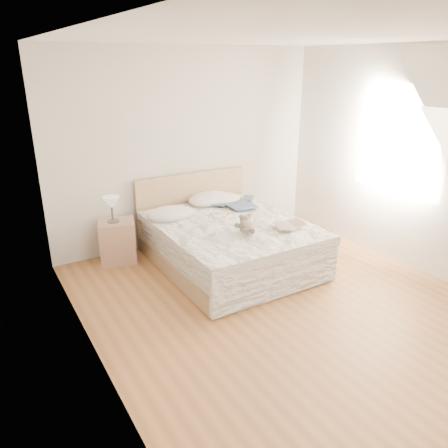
% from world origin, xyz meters
% --- Properties ---
extents(floor, '(4.00, 4.50, 0.00)m').
position_xyz_m(floor, '(0.00, 0.00, 0.00)').
color(floor, brown).
rests_on(floor, ground).
extents(ceiling, '(4.00, 4.50, 0.00)m').
position_xyz_m(ceiling, '(0.00, 0.00, 2.70)').
color(ceiling, white).
rests_on(ceiling, ground).
extents(wall_back, '(4.00, 0.02, 2.70)m').
position_xyz_m(wall_back, '(0.00, 2.25, 1.35)').
color(wall_back, silver).
rests_on(wall_back, ground).
extents(wall_left, '(0.02, 4.50, 2.70)m').
position_xyz_m(wall_left, '(-2.00, 0.00, 1.35)').
color(wall_left, silver).
rests_on(wall_left, ground).
extents(wall_right, '(0.02, 4.50, 2.70)m').
position_xyz_m(wall_right, '(2.00, 0.00, 1.35)').
color(wall_right, silver).
rests_on(wall_right, ground).
extents(window, '(0.02, 1.30, 1.10)m').
position_xyz_m(window, '(1.99, 0.30, 1.45)').
color(window, white).
rests_on(window, wall_right).
extents(bed, '(1.72, 2.14, 1.00)m').
position_xyz_m(bed, '(0.00, 1.19, 0.31)').
color(bed, tan).
rests_on(bed, floor).
extents(nightstand, '(0.55, 0.52, 0.56)m').
position_xyz_m(nightstand, '(-1.20, 1.99, 0.28)').
color(nightstand, tan).
rests_on(nightstand, floor).
extents(table_lamp, '(0.26, 0.26, 0.33)m').
position_xyz_m(table_lamp, '(-1.23, 1.99, 0.80)').
color(table_lamp, '#504A45').
rests_on(table_lamp, nightstand).
extents(pillow_left, '(0.66, 0.49, 0.19)m').
position_xyz_m(pillow_left, '(-0.57, 1.68, 0.64)').
color(pillow_left, white).
rests_on(pillow_left, bed).
extents(pillow_middle, '(0.70, 0.51, 0.20)m').
position_xyz_m(pillow_middle, '(0.19, 1.98, 0.64)').
color(pillow_middle, white).
rests_on(pillow_middle, bed).
extents(pillow_right, '(0.62, 0.50, 0.17)m').
position_xyz_m(pillow_right, '(0.33, 1.90, 0.64)').
color(pillow_right, white).
rests_on(pillow_right, bed).
extents(blouse, '(0.55, 0.58, 0.02)m').
position_xyz_m(blouse, '(0.43, 1.61, 0.63)').
color(blouse, '#31435F').
rests_on(blouse, bed).
extents(photo_book, '(0.34, 0.32, 0.02)m').
position_xyz_m(photo_book, '(-0.39, 1.66, 0.63)').
color(photo_book, silver).
rests_on(photo_book, bed).
extents(childrens_book, '(0.48, 0.38, 0.03)m').
position_xyz_m(childrens_book, '(0.51, 0.59, 0.63)').
color(childrens_book, beige).
rests_on(childrens_book, bed).
extents(teddy_bear, '(0.31, 0.36, 0.16)m').
position_xyz_m(teddy_bear, '(-0.06, 0.66, 0.65)').
color(teddy_bear, '#6B5D53').
rests_on(teddy_bear, bed).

